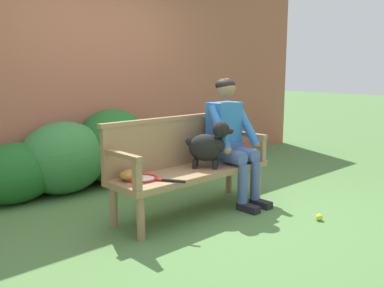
% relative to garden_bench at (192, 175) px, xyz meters
% --- Properties ---
extents(ground_plane, '(40.00, 40.00, 0.00)m').
position_rel_garden_bench_xyz_m(ground_plane, '(0.00, 0.00, -0.38)').
color(ground_plane, '#4C753D').
extents(brick_garden_fence, '(8.00, 0.30, 2.72)m').
position_rel_garden_bench_xyz_m(brick_garden_fence, '(0.00, 1.86, 0.98)').
color(brick_garden_fence, '#9E5642').
rests_on(brick_garden_fence, ground).
extents(hedge_bush_mid_left, '(0.92, 0.62, 0.65)m').
position_rel_garden_bench_xyz_m(hedge_bush_mid_left, '(-1.17, 1.50, -0.06)').
color(hedge_bush_mid_left, '#1E5B23').
rests_on(hedge_bush_mid_left, ground).
extents(hedge_bush_far_left, '(0.96, 0.93, 0.92)m').
position_rel_garden_bench_xyz_m(hedge_bush_far_left, '(0.05, 1.49, 0.07)').
color(hedge_bush_far_left, '#1E5B23').
rests_on(hedge_bush_far_left, ground).
extents(hedge_bush_mid_right, '(0.86, 0.56, 0.69)m').
position_rel_garden_bench_xyz_m(hedge_bush_mid_right, '(1.51, 1.51, -0.04)').
color(hedge_bush_mid_right, '#337538').
rests_on(hedge_bush_mid_right, ground).
extents(hedge_bush_far_right, '(1.02, 0.77, 0.82)m').
position_rel_garden_bench_xyz_m(hedge_bush_far_right, '(-0.61, 1.48, 0.03)').
color(hedge_bush_far_right, '#337538').
rests_on(hedge_bush_far_right, ground).
extents(garden_bench, '(1.71, 0.53, 0.44)m').
position_rel_garden_bench_xyz_m(garden_bench, '(0.00, 0.00, 0.00)').
color(garden_bench, '#93704C').
rests_on(garden_bench, ground).
extents(bench_backrest, '(1.75, 0.06, 0.50)m').
position_rel_garden_bench_xyz_m(bench_backrest, '(0.00, 0.24, 0.31)').
color(bench_backrest, '#93704C').
rests_on(bench_backrest, garden_bench).
extents(bench_armrest_left_end, '(0.06, 0.53, 0.28)m').
position_rel_garden_bench_xyz_m(bench_armrest_left_end, '(-0.81, -0.09, 0.26)').
color(bench_armrest_left_end, '#93704C').
rests_on(bench_armrest_left_end, garden_bench).
extents(bench_armrest_right_end, '(0.06, 0.53, 0.28)m').
position_rel_garden_bench_xyz_m(bench_armrest_right_end, '(0.81, -0.09, 0.26)').
color(bench_armrest_right_end, '#93704C').
rests_on(bench_armrest_right_end, garden_bench).
extents(person_seated, '(0.56, 0.67, 1.31)m').
position_rel_garden_bench_xyz_m(person_seated, '(0.53, -0.02, 0.33)').
color(person_seated, black).
rests_on(person_seated, ground).
extents(dog_on_bench, '(0.39, 0.43, 0.47)m').
position_rel_garden_bench_xyz_m(dog_on_bench, '(0.17, -0.07, 0.29)').
color(dog_on_bench, black).
rests_on(dog_on_bench, garden_bench).
extents(tennis_racket, '(0.40, 0.57, 0.03)m').
position_rel_garden_bench_xyz_m(tennis_racket, '(-0.57, 0.01, 0.07)').
color(tennis_racket, red).
rests_on(tennis_racket, garden_bench).
extents(baseball_glove, '(0.27, 0.24, 0.09)m').
position_rel_garden_bench_xyz_m(baseball_glove, '(-0.67, 0.09, 0.10)').
color(baseball_glove, '#9E6B2D').
rests_on(baseball_glove, garden_bench).
extents(tennis_ball, '(0.07, 0.07, 0.07)m').
position_rel_garden_bench_xyz_m(tennis_ball, '(0.72, -0.98, -0.35)').
color(tennis_ball, '#CCDB33').
rests_on(tennis_ball, ground).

